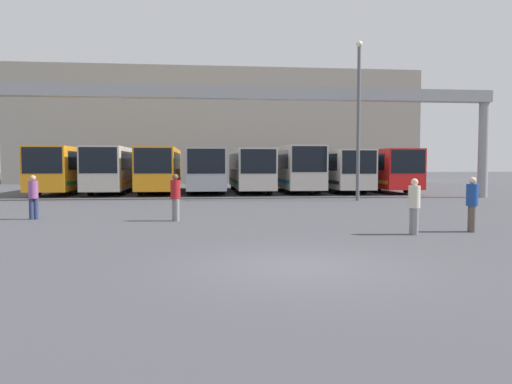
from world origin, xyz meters
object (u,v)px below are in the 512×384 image
bus_slot_6 (337,168)px  pedestrian_near_right (175,196)px  bus_slot_7 (375,167)px  pedestrian_near_left (472,203)px  bus_slot_0 (69,167)px  pedestrian_far_center (414,205)px  bus_slot_1 (116,167)px  bus_slot_5 (294,166)px  lamp_post (359,115)px  pedestrian_near_center (33,196)px  bus_slot_4 (250,168)px  bus_slot_2 (160,167)px  bus_slot_3 (205,167)px

bus_slot_6 → pedestrian_near_right: bearing=-121.8°
bus_slot_7 → pedestrian_near_left: size_ratio=7.16×
bus_slot_0 → bus_slot_6: bus_slot_0 is taller
pedestrian_far_center → bus_slot_1: bearing=-159.1°
pedestrian_far_center → pedestrian_near_left: (2.02, 0.36, 0.02)m
bus_slot_7 → pedestrian_far_center: (-7.09, -22.99, -0.89)m
bus_slot_5 → lamp_post: bearing=-77.7°
pedestrian_near_center → lamp_post: 17.44m
bus_slot_0 → bus_slot_5: size_ratio=1.17×
bus_slot_1 → pedestrian_far_center: bearing=-61.7°
bus_slot_0 → pedestrian_near_right: (8.49, -18.73, -0.92)m
bus_slot_4 → pedestrian_near_left: bus_slot_4 is taller
bus_slot_4 → bus_slot_5: bearing=-4.6°
pedestrian_far_center → pedestrian_near_right: bearing=-128.2°
pedestrian_near_right → lamp_post: 13.76m
bus_slot_1 → bus_slot_0: bearing=-178.2°
bus_slot_2 → bus_slot_7: bus_slot_2 is taller
bus_slot_1 → pedestrian_far_center: size_ratio=7.47×
bus_slot_0 → lamp_post: size_ratio=1.38×
bus_slot_6 → pedestrian_near_center: (-16.42, -16.72, -0.86)m
bus_slot_0 → bus_slot_1: (3.26, 0.10, 0.00)m
bus_slot_0 → bus_slot_4: 13.05m
bus_slot_0 → bus_slot_2: bus_slot_0 is taller
bus_slot_6 → pedestrian_near_center: size_ratio=6.29×
pedestrian_far_center → pedestrian_near_left: 2.06m
bus_slot_0 → bus_slot_2: (6.52, -0.31, -0.02)m
bus_slot_1 → bus_slot_2: 3.29m
bus_slot_1 → bus_slot_7: bus_slot_1 is taller
bus_slot_0 → bus_slot_4: (13.04, -0.63, -0.05)m
bus_slot_1 → pedestrian_near_center: (-0.12, -17.71, -0.95)m
bus_slot_2 → pedestrian_far_center: size_ratio=6.97×
bus_slot_5 → bus_slot_3: bearing=177.8°
bus_slot_2 → pedestrian_far_center: 24.53m
pedestrian_far_center → bus_slot_4: bearing=179.4°
lamp_post → bus_slot_1: bearing=146.4°
bus_slot_7 → bus_slot_3: bearing=-177.4°
bus_slot_1 → pedestrian_near_right: bearing=-74.5°
bus_slot_5 → pedestrian_near_right: (-7.80, -17.83, -0.98)m
pedestrian_near_left → lamp_post: (0.50, 12.83, 3.92)m
bus_slot_1 → bus_slot_5: (13.04, -1.00, 0.05)m
bus_slot_2 → pedestrian_near_left: (11.23, -22.36, -0.91)m
bus_slot_7 → bus_slot_5: bearing=-172.6°
pedestrian_near_right → pedestrian_near_left: bearing=34.6°
pedestrian_far_center → lamp_post: (2.53, 13.19, 3.93)m
bus_slot_5 → pedestrian_near_right: bearing=-113.6°
bus_slot_1 → bus_slot_4: bus_slot_1 is taller
pedestrian_far_center → pedestrian_near_right: size_ratio=0.97×
bus_slot_4 → pedestrian_near_left: size_ratio=6.47×
bus_slot_5 → bus_slot_1: bearing=175.6°
bus_slot_5 → bus_slot_7: bus_slot_5 is taller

